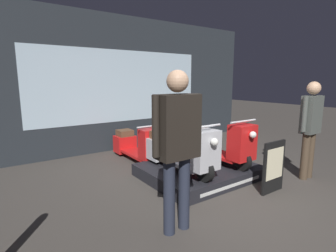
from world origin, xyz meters
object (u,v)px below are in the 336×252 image
(scooter_display_right, at_px, (217,144))
(scooter_backrow_1, at_px, (173,139))
(price_sign_board, at_px, (274,167))
(scooter_display_left, at_px, (181,151))
(scooter_backrow_0, at_px, (137,145))
(person_left_browsing, at_px, (177,138))
(person_right_browsing, at_px, (310,124))

(scooter_display_right, bearing_deg, scooter_backrow_1, 87.13)
(price_sign_board, bearing_deg, scooter_display_left, 129.11)
(scooter_display_left, xyz_separation_m, scooter_backrow_0, (-0.02, 1.47, -0.21))
(person_left_browsing, bearing_deg, scooter_backrow_0, 70.99)
(scooter_display_right, bearing_deg, scooter_backrow_0, 120.50)
(scooter_display_right, height_order, person_left_browsing, person_left_browsing)
(person_left_browsing, relative_size, price_sign_board, 2.26)
(scooter_display_right, relative_size, person_left_browsing, 0.89)
(scooter_display_left, distance_m, price_sign_board, 1.45)
(scooter_backrow_1, relative_size, person_left_browsing, 0.89)
(person_left_browsing, height_order, person_right_browsing, person_left_browsing)
(scooter_backrow_0, relative_size, scooter_backrow_1, 1.00)
(person_right_browsing, bearing_deg, scooter_display_left, 149.90)
(scooter_backrow_0, distance_m, person_right_browsing, 3.29)
(person_left_browsing, bearing_deg, scooter_display_left, 50.57)
(scooter_backrow_0, relative_size, person_right_browsing, 0.96)
(person_right_browsing, relative_size, price_sign_board, 2.10)
(scooter_backrow_1, bearing_deg, scooter_display_right, -92.87)
(scooter_display_left, distance_m, scooter_backrow_1, 1.75)
(person_left_browsing, height_order, price_sign_board, person_left_browsing)
(scooter_display_right, bearing_deg, scooter_display_left, 180.00)
(scooter_backrow_0, bearing_deg, scooter_display_left, -89.07)
(person_left_browsing, xyz_separation_m, price_sign_board, (1.83, -0.01, -0.68))
(scooter_backrow_0, xyz_separation_m, person_right_browsing, (1.94, -2.59, 0.62))
(scooter_backrow_0, height_order, price_sign_board, scooter_backrow_0)
(scooter_display_right, height_order, price_sign_board, scooter_display_right)
(scooter_display_left, bearing_deg, scooter_display_right, 0.00)
(person_left_browsing, bearing_deg, price_sign_board, -0.30)
(scooter_display_left, height_order, scooter_display_right, same)
(scooter_backrow_1, bearing_deg, price_sign_board, -90.12)
(scooter_backrow_0, xyz_separation_m, person_left_browsing, (-0.89, -2.59, 0.75))
(scooter_backrow_0, height_order, scooter_backrow_1, same)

